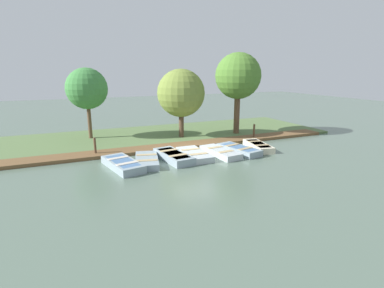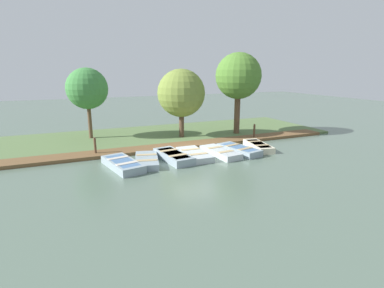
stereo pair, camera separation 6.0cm
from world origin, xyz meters
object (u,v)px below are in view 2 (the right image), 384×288
object	(u,v)px
rowboat_1	(147,160)
rowboat_4	(220,152)
park_tree_center	(238,76)
rowboat_2	(173,156)
rowboat_0	(123,164)
mooring_post_far	(254,132)
rowboat_6	(258,146)
park_tree_left	(181,93)
mooring_post_near	(95,147)
rowboat_5	(239,150)
rowboat_3	(194,154)
park_tree_far_left	(87,89)

from	to	relation	value
rowboat_1	rowboat_4	bearing A→B (deg)	101.96
rowboat_1	park_tree_center	distance (m)	10.20
rowboat_2	park_tree_center	bearing A→B (deg)	115.78
rowboat_0	mooring_post_far	size ratio (longest dim) A/B	2.82
rowboat_6	park_tree_left	xyz separation A→B (m)	(-4.63, -3.37, 3.07)
rowboat_6	mooring_post_near	bearing A→B (deg)	-93.41
park_tree_center	rowboat_5	bearing A→B (deg)	-29.93
rowboat_6	mooring_post_far	world-z (taller)	mooring_post_far
mooring_post_far	rowboat_4	bearing A→B (deg)	-57.50
rowboat_1	mooring_post_near	distance (m)	3.48
rowboat_1	rowboat_6	xyz separation A→B (m)	(-0.14, 7.25, 0.02)
rowboat_3	rowboat_5	bearing A→B (deg)	87.15
rowboat_4	park_tree_far_left	distance (m)	10.27
rowboat_1	rowboat_5	xyz separation A→B (m)	(0.13, 5.65, 0.02)
rowboat_5	park_tree_far_left	distance (m)	11.11
rowboat_0	rowboat_3	world-z (taller)	rowboat_0
rowboat_0	rowboat_2	xyz separation A→B (m)	(-0.29, 2.84, 0.01)
park_tree_far_left	park_tree_left	distance (m)	6.46
rowboat_0	mooring_post_far	world-z (taller)	mooring_post_far
rowboat_0	mooring_post_far	xyz separation A→B (m)	(-2.77, 9.89, 0.36)
rowboat_3	mooring_post_far	size ratio (longest dim) A/B	2.53
rowboat_0	mooring_post_near	bearing A→B (deg)	-171.65
rowboat_2	rowboat_6	bearing A→B (deg)	84.01
rowboat_6	mooring_post_near	size ratio (longest dim) A/B	2.53
rowboat_1	rowboat_3	distance (m)	2.80
rowboat_4	park_tree_left	size ratio (longest dim) A/B	0.60
rowboat_1	park_tree_left	size ratio (longest dim) A/B	0.60
rowboat_6	mooring_post_near	world-z (taller)	mooring_post_near
rowboat_5	park_tree_center	distance (m)	6.64
rowboat_3	rowboat_5	distance (m)	2.86
rowboat_1	park_tree_far_left	distance (m)	8.08
park_tree_far_left	park_tree_center	distance (m)	10.76
rowboat_4	park_tree_far_left	xyz separation A→B (m)	(-7.13, -6.55, 3.42)
rowboat_2	mooring_post_far	bearing A→B (deg)	102.53
rowboat_6	park_tree_left	size ratio (longest dim) A/B	0.57
rowboat_2	rowboat_5	distance (m)	4.12
rowboat_6	rowboat_5	bearing A→B (deg)	-69.82
rowboat_2	mooring_post_near	world-z (taller)	mooring_post_near
park_tree_far_left	rowboat_3	bearing A→B (deg)	35.69
rowboat_4	rowboat_5	world-z (taller)	rowboat_5
rowboat_0	rowboat_3	xyz separation A→B (m)	(-0.29, 4.11, -0.03)
rowboat_5	park_tree_left	xyz separation A→B (m)	(-4.90, -1.77, 3.07)
rowboat_2	rowboat_4	xyz separation A→B (m)	(0.20, 2.84, -0.04)
mooring_post_near	rowboat_4	bearing A→B (deg)	68.25
rowboat_2	rowboat_6	xyz separation A→B (m)	(-0.09, 5.72, -0.02)
mooring_post_near	park_tree_far_left	world-z (taller)	park_tree_far_left
rowboat_2	rowboat_3	world-z (taller)	rowboat_2
rowboat_0	rowboat_4	xyz separation A→B (m)	(-0.09, 5.69, -0.03)
rowboat_3	park_tree_left	bearing A→B (deg)	168.00
rowboat_2	rowboat_5	xyz separation A→B (m)	(0.18, 4.12, -0.02)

